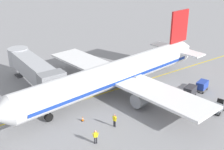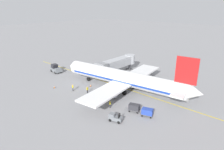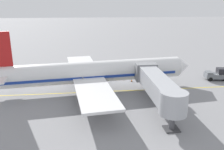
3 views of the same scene
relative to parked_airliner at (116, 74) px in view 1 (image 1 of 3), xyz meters
name	(u,v)px [view 1 (image 1 of 3)]	position (x,y,z in m)	size (l,w,h in m)	color
ground_plane	(114,90)	(1.17, -0.44, -3.19)	(400.00, 400.00, 0.00)	gray
gate_lead_in_line	(114,90)	(1.17, -0.44, -3.18)	(0.24, 80.00, 0.01)	gold
parked_airliner	(116,74)	(0.00, 0.00, 0.00)	(30.40, 37.34, 10.63)	white
jet_bridge	(33,68)	(8.69, 9.25, 0.27)	(15.95, 3.50, 4.98)	#A8AAAF
baggage_tug_lead	(218,107)	(-12.17, -7.75, -2.47)	(1.86, 2.73, 1.62)	slate
baggage_cart_front	(190,90)	(-6.98, -8.31, -2.24)	(1.90, 2.97, 1.58)	#4C4C51
baggage_cart_second_in_train	(202,85)	(-6.80, -11.24, -2.24)	(1.90, 2.97, 1.58)	#4C4C51
ground_crew_wing_walker	(115,120)	(-7.15, 5.42, -2.23)	(0.72, 0.32, 1.69)	#232328
ground_crew_loader	(96,136)	(-8.68, 9.10, -2.23)	(0.37, 0.70, 1.69)	#232328
ground_crew_marshaller	(178,105)	(-9.02, -3.63, -2.23)	(0.61, 0.53, 1.69)	#232328
safety_cone_nose_left	(83,119)	(-3.76, 7.93, -2.90)	(0.36, 0.36, 0.59)	black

